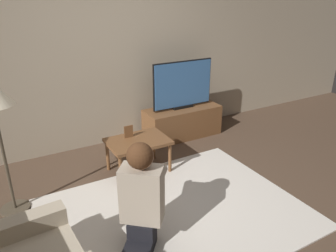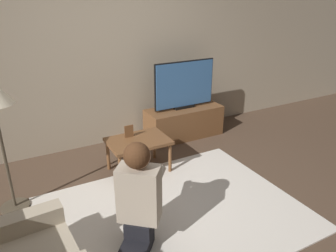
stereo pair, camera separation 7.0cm
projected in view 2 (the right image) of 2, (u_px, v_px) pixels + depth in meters
name	position (u px, v px, depth m)	size (l,w,h in m)	color
ground_plane	(174.00, 214.00, 3.22)	(10.00, 10.00, 0.00)	brown
wall_back	(103.00, 50.00, 4.28)	(10.00, 0.06, 2.60)	tan
rug	(174.00, 213.00, 3.21)	(2.46, 1.87, 0.02)	silver
tv_stand	(184.00, 122.00, 4.85)	(1.13, 0.44, 0.44)	brown
tv	(184.00, 85.00, 4.63)	(0.94, 0.08, 0.69)	black
coffee_table	(138.00, 144.00, 3.85)	(0.70, 0.50, 0.42)	brown
person_kneeling	(138.00, 196.00, 2.64)	(0.71, 0.78, 0.96)	black
picture_frame	(129.00, 131.00, 3.87)	(0.11, 0.01, 0.15)	brown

